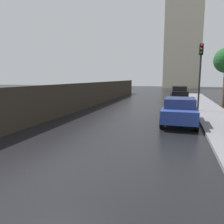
% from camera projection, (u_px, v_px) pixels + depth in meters
% --- Properties ---
extents(ground, '(120.00, 120.00, 0.00)m').
position_uv_depth(ground, '(61.00, 176.00, 5.59)').
color(ground, black).
extents(car_black_near_kerb, '(1.96, 4.21, 1.51)m').
position_uv_depth(car_black_near_kerb, '(179.00, 93.00, 24.92)').
color(car_black_near_kerb, black).
rests_on(car_black_near_kerb, ground).
extents(car_blue_mid_road, '(1.83, 3.89, 1.42)m').
position_uv_depth(car_blue_mid_road, '(180.00, 111.00, 11.54)').
color(car_blue_mid_road, navy).
rests_on(car_blue_mid_road, ground).
extents(traffic_light, '(0.26, 0.39, 4.61)m').
position_uv_depth(traffic_light, '(200.00, 65.00, 15.22)').
color(traffic_light, black).
rests_on(traffic_light, sidewalk_strip).
extents(distant_tower, '(8.93, 8.60, 21.15)m').
position_uv_depth(distant_tower, '(184.00, 43.00, 52.07)').
color(distant_tower, beige).
rests_on(distant_tower, ground).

